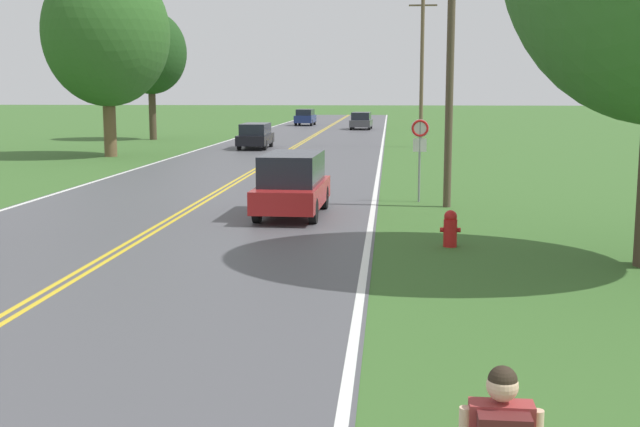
% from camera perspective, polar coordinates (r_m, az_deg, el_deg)
% --- Properties ---
extents(fire_hydrant, '(0.48, 0.32, 0.87)m').
position_cam_1_polar(fire_hydrant, '(19.13, 9.25, -1.03)').
color(fire_hydrant, red).
rests_on(fire_hydrant, ground).
extents(traffic_sign, '(0.60, 0.10, 2.73)m').
position_cam_1_polar(traffic_sign, '(26.58, 7.12, 5.25)').
color(traffic_sign, gray).
rests_on(traffic_sign, ground).
extents(utility_pole_midground, '(1.80, 0.24, 8.25)m').
position_cam_1_polar(utility_pole_midground, '(25.47, 9.23, 10.03)').
color(utility_pole_midground, brown).
rests_on(utility_pole_midground, ground).
extents(utility_pole_far, '(1.80, 0.24, 9.62)m').
position_cam_1_polar(utility_pole_far, '(52.79, 7.25, 10.10)').
color(utility_pole_far, brown).
rests_on(utility_pole_far, ground).
extents(tree_behind_sign, '(5.31, 5.31, 9.48)m').
position_cam_1_polar(tree_behind_sign, '(61.65, -11.95, 11.11)').
color(tree_behind_sign, '#473828').
rests_on(tree_behind_sign, ground).
extents(tree_right_cluster, '(6.91, 6.91, 10.72)m').
position_cam_1_polar(tree_right_cluster, '(46.36, -14.96, 12.25)').
color(tree_right_cluster, brown).
rests_on(tree_right_cluster, ground).
extents(car_red_suv_nearest, '(1.90, 4.58, 1.84)m').
position_cam_1_polar(car_red_suv_nearest, '(23.52, -1.97, 2.17)').
color(car_red_suv_nearest, black).
rests_on(car_red_suv_nearest, ground).
extents(car_black_van_approaching, '(1.88, 4.88, 1.60)m').
position_cam_1_polar(car_black_van_approaching, '(51.16, -4.61, 5.57)').
color(car_black_van_approaching, black).
rests_on(car_black_van_approaching, ground).
extents(car_dark_grey_van_mid_near, '(2.08, 4.48, 1.62)m').
position_cam_1_polar(car_dark_grey_van_mid_near, '(76.52, 2.95, 6.63)').
color(car_dark_grey_van_mid_near, black).
rests_on(car_dark_grey_van_mid_near, ground).
extents(car_dark_blue_van_mid_far, '(1.98, 4.30, 1.71)m').
position_cam_1_polar(car_dark_blue_van_mid_far, '(84.95, -1.05, 6.89)').
color(car_dark_blue_van_mid_far, black).
rests_on(car_dark_blue_van_mid_far, ground).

